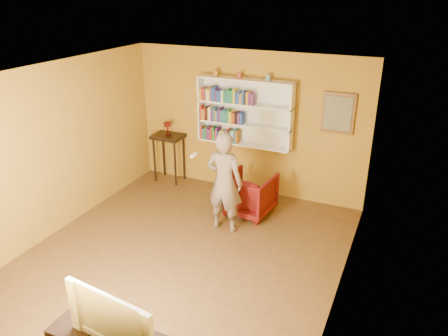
{
  "coord_description": "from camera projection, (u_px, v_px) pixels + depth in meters",
  "views": [
    {
      "loc": [
        2.81,
        -4.83,
        3.76
      ],
      "look_at": [
        0.3,
        0.75,
        1.17
      ],
      "focal_mm": 35.0,
      "sensor_mm": 36.0,
      "label": 1
    }
  ],
  "objects": [
    {
      "name": "ruby_lustre",
      "position": [
        167.0,
        126.0,
        8.62
      ],
      "size": [
        0.17,
        0.16,
        0.27
      ],
      "color": "maroon",
      "rests_on": "console_table"
    },
    {
      "name": "books_row_middle",
      "position": [
        222.0,
        115.0,
        8.1
      ],
      "size": [
        0.86,
        0.19,
        0.27
      ],
      "color": "maroon",
      "rests_on": "bookshelf"
    },
    {
      "name": "books_row_lower",
      "position": [
        220.0,
        135.0,
        8.26
      ],
      "size": [
        0.77,
        0.19,
        0.26
      ],
      "color": "maroon",
      "rests_on": "bookshelf"
    },
    {
      "name": "armchair",
      "position": [
        249.0,
        194.0,
        7.65
      ],
      "size": [
        0.87,
        0.89,
        0.73
      ],
      "primitive_type": "imported",
      "rotation": [
        0.0,
        0.0,
        3.03
      ],
      "color": "#460508",
      "rests_on": "ground"
    },
    {
      "name": "ornament_centre",
      "position": [
        240.0,
        76.0,
        7.72
      ],
      "size": [
        0.07,
        0.07,
        0.1
      ],
      "primitive_type": "cube",
      "color": "#983238",
      "rests_on": "bookshelf"
    },
    {
      "name": "console_table",
      "position": [
        168.0,
        143.0,
        8.76
      ],
      "size": [
        0.6,
        0.46,
        0.98
      ],
      "color": "black",
      "rests_on": "ground"
    },
    {
      "name": "game_remote",
      "position": [
        194.0,
        155.0,
        6.55
      ],
      "size": [
        0.04,
        0.15,
        0.04
      ],
      "primitive_type": "cube",
      "color": "white",
      "rests_on": "person"
    },
    {
      "name": "framed_painting",
      "position": [
        338.0,
        113.0,
        7.35
      ],
      "size": [
        0.55,
        0.05,
        0.7
      ],
      "color": "brown",
      "rests_on": "room_shell"
    },
    {
      "name": "ornament_right",
      "position": [
        268.0,
        78.0,
        7.52
      ],
      "size": [
        0.07,
        0.07,
        0.1
      ],
      "primitive_type": "cube",
      "color": "slate",
      "rests_on": "bookshelf"
    },
    {
      "name": "bookshelf",
      "position": [
        246.0,
        112.0,
        7.99
      ],
      "size": [
        1.8,
        0.29,
        1.23
      ],
      "color": "white",
      "rests_on": "room_shell"
    },
    {
      "name": "room_shell",
      "position": [
        183.0,
        194.0,
        6.19
      ],
      "size": [
        5.3,
        5.8,
        2.88
      ],
      "color": "#4F3519",
      "rests_on": "ground"
    },
    {
      "name": "books_row_upper",
      "position": [
        227.0,
        96.0,
        7.91
      ],
      "size": [
        1.05,
        0.18,
        0.27
      ],
      "color": "gold",
      "rests_on": "bookshelf"
    },
    {
      "name": "television",
      "position": [
        118.0,
        314.0,
        4.16
      ],
      "size": [
        1.05,
        0.26,
        0.6
      ],
      "primitive_type": "imported",
      "rotation": [
        0.0,
        0.0,
        -0.12
      ],
      "color": "black",
      "rests_on": "tv_cabinet"
    },
    {
      "name": "ornament_left",
      "position": [
        216.0,
        73.0,
        7.89
      ],
      "size": [
        0.08,
        0.08,
        0.11
      ],
      "primitive_type": "cube",
      "color": "olive",
      "rests_on": "bookshelf"
    },
    {
      "name": "person",
      "position": [
        224.0,
        182.0,
        6.96
      ],
      "size": [
        0.61,
        0.4,
        1.68
      ],
      "primitive_type": "imported",
      "rotation": [
        0.0,
        0.0,
        3.14
      ],
      "color": "#6E5C50",
      "rests_on": "ground"
    }
  ]
}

